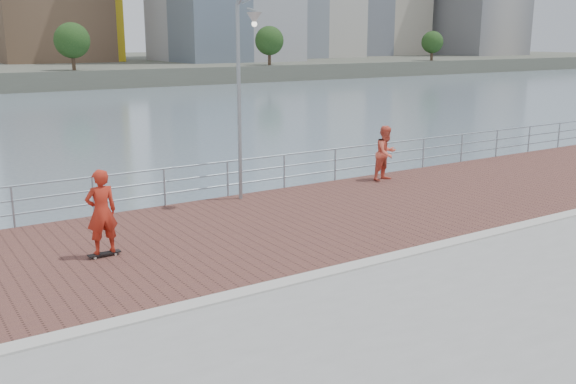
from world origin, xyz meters
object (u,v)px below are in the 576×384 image
street_lamp (245,63)px  bystander (386,153)px  skateboarder (101,212)px  guardrail (197,179)px

street_lamp → bystander: 6.24m
skateboarder → bystander: (10.49, 2.58, -0.10)m
bystander → street_lamp: bearing=170.2°
skateboarder → guardrail: bearing=-139.9°
bystander → guardrail: bearing=162.2°
street_lamp → skateboarder: bearing=-153.4°
skateboarder → bystander: size_ratio=1.02×
guardrail → street_lamp: street_lamp is taller
skateboarder → bystander: bearing=-167.9°
street_lamp → guardrail: bearing=142.6°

